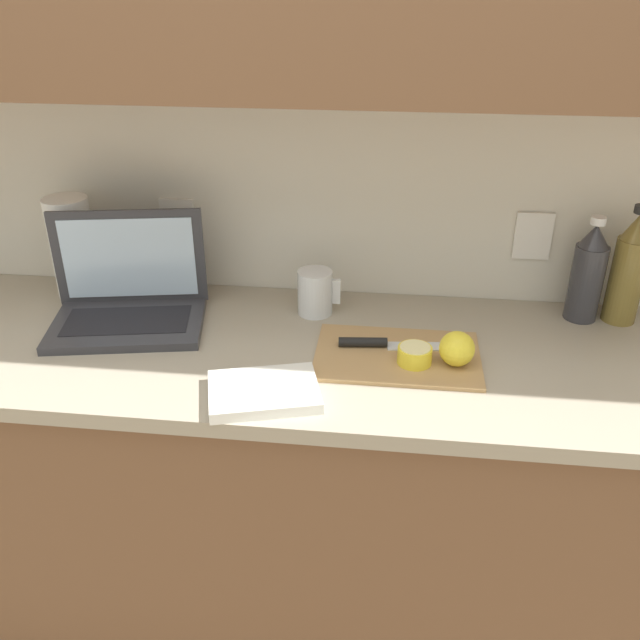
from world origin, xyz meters
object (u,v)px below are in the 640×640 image
Objects in this scene: cutting_board at (397,356)px; laptop at (129,297)px; lemon_half_cut at (415,355)px; measuring_cup at (315,292)px; lemon_whole_beside at (457,349)px; bottle_oil_tall at (629,270)px; bottle_green_soda at (588,273)px; knife at (380,343)px; paper_towel_roll at (73,247)px.

laptop is at bearing 170.77° from cutting_board.
measuring_cup is at bearing 137.26° from lemon_half_cut.
bottle_oil_tall is (0.41, 0.27, 0.09)m from lemon_whole_beside.
measuring_cup is at bearing 146.35° from lemon_whole_beside.
bottle_green_soda is at bearing 28.81° from cutting_board.
laptop is at bearing 167.23° from knife.
lemon_half_cut is at bearing -42.74° from measuring_cup.
bottle_oil_tall is (0.09, 0.00, 0.01)m from bottle_green_soda.
lemon_half_cut is (0.69, -0.14, -0.03)m from laptop.
knife is (-0.04, 0.03, 0.01)m from cutting_board.
bottle_green_soda is at bearing 18.35° from knife.
bottle_green_soda and paper_towel_roll have the same top height.
bottle_oil_tall reaches higher than bottle_green_soda.
paper_towel_roll reaches higher than laptop.
laptop is at bearing -173.38° from bottle_oil_tall.
knife reaches higher than cutting_board.
laptop is 3.57× the size of measuring_cup.
lemon_half_cut is 0.33m from measuring_cup.
knife is 0.10m from lemon_half_cut.
bottle_oil_tall is at bearing -4.20° from laptop.
bottle_oil_tall reaches higher than lemon_whole_beside.
paper_towel_roll is at bearing 135.23° from laptop.
lemon_half_cut is 0.58m from bottle_oil_tall.
knife is 0.24m from measuring_cup.
measuring_cup is 0.43× the size of paper_towel_roll.
measuring_cup is (-0.65, -0.05, -0.06)m from bottle_green_soda.
measuring_cup is at bearing -3.37° from paper_towel_roll.
laptop is 0.66m from cutting_board.
cutting_board is 3.25× the size of measuring_cup.
bottle_oil_tall is at bearing 0.00° from bottle_green_soda.
lemon_whole_beside is 0.68× the size of measuring_cup.
lemon_half_cut reaches higher than cutting_board.
lemon_half_cut is 0.29× the size of paper_towel_roll.
bottle_green_soda is (1.10, 0.14, 0.06)m from laptop.
paper_towel_roll is (-1.37, -0.01, -0.00)m from bottle_oil_tall.
measuring_cup is (-0.21, 0.19, 0.05)m from cutting_board.
bottle_green_soda is at bearing 0.56° from paper_towel_roll.
bottle_green_soda reaches higher than measuring_cup.
paper_towel_roll is at bearing 176.63° from measuring_cup.
laptop is 5.21× the size of lemon_whole_beside.
cutting_board is 1.40× the size of bottle_green_soda.
measuring_cup is at bearing -175.63° from bottle_green_soda.
lemon_whole_beside is (0.13, -0.03, 0.04)m from cutting_board.
bottle_oil_tall is 0.75m from measuring_cup.
lemon_whole_beside is 0.29× the size of paper_towel_roll.
bottle_oil_tall is (0.53, 0.24, 0.13)m from cutting_board.
bottle_green_soda is 2.33× the size of measuring_cup.
bottle_green_soda is 1.00× the size of paper_towel_roll.
knife is 2.57× the size of measuring_cup.
paper_towel_roll is (-0.97, 0.26, 0.08)m from lemon_whole_beside.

